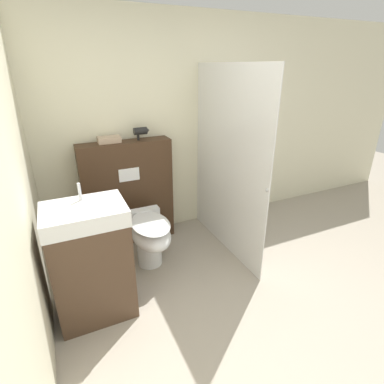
{
  "coord_description": "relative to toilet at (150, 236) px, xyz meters",
  "views": [
    {
      "loc": [
        -1.05,
        -1.31,
        1.94
      ],
      "look_at": [
        0.1,
        1.18,
        0.78
      ],
      "focal_mm": 28.0,
      "sensor_mm": 36.0,
      "label": 1
    }
  ],
  "objects": [
    {
      "name": "ground_plane",
      "position": [
        0.35,
        -1.23,
        -0.35
      ],
      "size": [
        12.0,
        12.0,
        0.0
      ],
      "primitive_type": "plane",
      "color": "#9E9384"
    },
    {
      "name": "wall_back",
      "position": [
        0.35,
        0.76,
        0.9
      ],
      "size": [
        8.0,
        0.06,
        2.5
      ],
      "color": "beige",
      "rests_on": "ground_plane"
    },
    {
      "name": "partition_panel",
      "position": [
        -0.05,
        0.6,
        0.25
      ],
      "size": [
        0.99,
        0.23,
        1.19
      ],
      "color": "#3D2819",
      "rests_on": "ground_plane"
    },
    {
      "name": "shower_glass",
      "position": [
        0.89,
        0.03,
        0.63
      ],
      "size": [
        0.04,
        1.41,
        1.97
      ],
      "color": "silver",
      "rests_on": "ground_plane"
    },
    {
      "name": "toilet",
      "position": [
        0.0,
        0.0,
        0.0
      ],
      "size": [
        0.37,
        0.63,
        0.54
      ],
      "color": "white",
      "rests_on": "ground_plane"
    },
    {
      "name": "sink_vanity",
      "position": [
        -0.6,
        -0.41,
        0.15
      ],
      "size": [
        0.6,
        0.45,
        1.13
      ],
      "color": "#473323",
      "rests_on": "ground_plane"
    },
    {
      "name": "hair_drier",
      "position": [
        0.14,
        0.6,
        0.94
      ],
      "size": [
        0.17,
        0.08,
        0.14
      ],
      "color": "black",
      "rests_on": "partition_panel"
    },
    {
      "name": "folded_towel",
      "position": [
        -0.2,
        0.62,
        0.88
      ],
      "size": [
        0.23,
        0.14,
        0.06
      ],
      "color": "tan",
      "rests_on": "partition_panel"
    }
  ]
}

